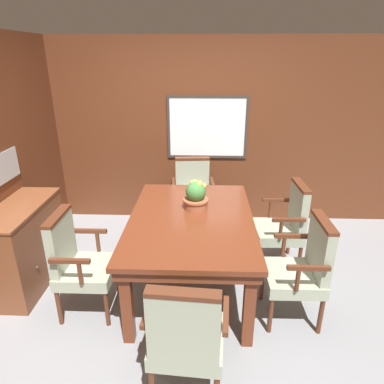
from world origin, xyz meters
name	(u,v)px	position (x,y,z in m)	size (l,w,h in m)	color
ground_plane	(190,303)	(0.00, 0.00, 0.00)	(14.00, 14.00, 0.00)	gray
wall_back	(196,134)	(0.00, 1.93, 1.23)	(7.20, 0.08, 2.45)	#5B2D19
dining_table	(191,226)	(0.00, 0.30, 0.68)	(1.18, 1.74, 0.77)	maroon
chair_left_near	(78,260)	(-1.00, -0.10, 0.52)	(0.49, 0.54, 0.97)	#562B19
chair_right_far	(285,223)	(1.01, 0.71, 0.52)	(0.50, 0.55, 0.97)	#562B19
chair_head_near	(186,336)	(0.02, -0.94, 0.52)	(0.56, 0.52, 0.97)	#562B19
chair_right_near	(303,267)	(0.98, -0.12, 0.52)	(0.49, 0.54, 0.97)	#562B19
chair_head_far	(193,193)	(-0.03, 1.53, 0.52)	(0.57, 0.52, 0.97)	#562B19
potted_plant	(196,196)	(0.04, 0.51, 0.91)	(0.26, 0.26, 0.30)	#9E5638
sideboard_cabinet	(25,246)	(-1.67, 0.27, 0.43)	(0.44, 1.04, 0.86)	brown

